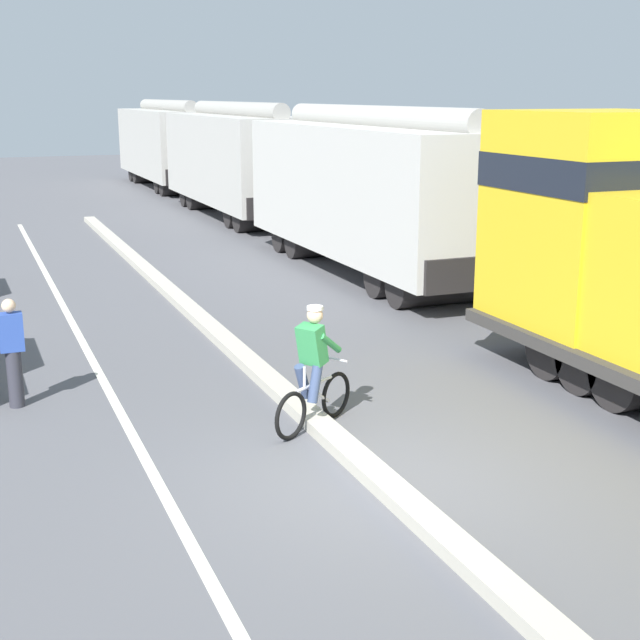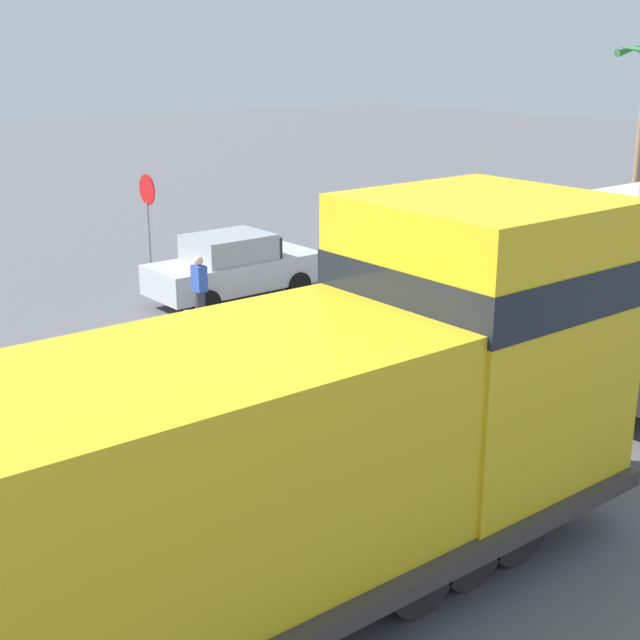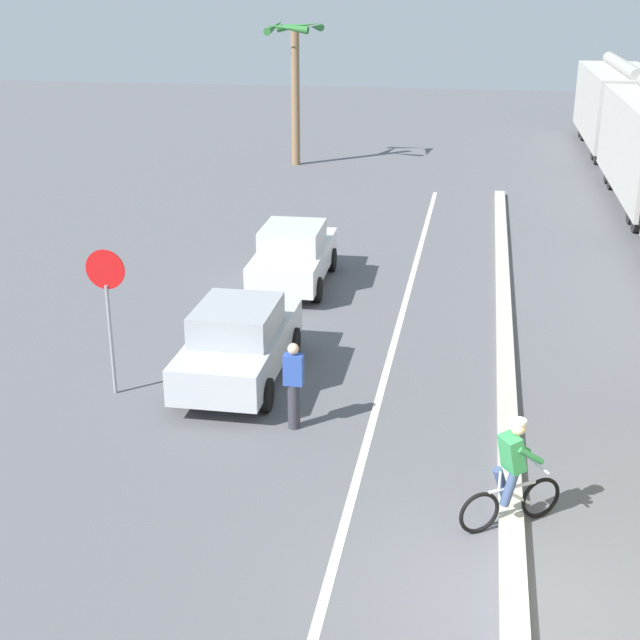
% 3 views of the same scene
% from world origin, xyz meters
% --- Properties ---
extents(ground_plane, '(120.00, 120.00, 0.00)m').
position_xyz_m(ground_plane, '(0.00, 0.00, 0.00)').
color(ground_plane, '#56565B').
extents(median_curb, '(0.36, 36.00, 0.16)m').
position_xyz_m(median_curb, '(0.00, 6.00, 0.08)').
color(median_curb, '#B2AD9E').
rests_on(median_curb, ground).
extents(lane_stripe, '(0.14, 36.00, 0.01)m').
position_xyz_m(lane_stripe, '(-2.40, 6.00, 0.00)').
color(lane_stripe, silver).
rests_on(lane_stripe, ground).
extents(hopper_car_lead, '(2.90, 10.60, 4.18)m').
position_xyz_m(hopper_car_lead, '(5.35, 11.52, 2.08)').
color(hopper_car_lead, beige).
rests_on(hopper_car_lead, ground).
extents(hopper_car_middle, '(2.90, 10.60, 4.18)m').
position_xyz_m(hopper_car_middle, '(5.35, 23.12, 2.08)').
color(hopper_car_middle, '#B3B0A8').
rests_on(hopper_car_middle, ground).
extents(hopper_car_trailing, '(2.90, 10.60, 4.18)m').
position_xyz_m(hopper_car_trailing, '(5.35, 34.72, 2.08)').
color(hopper_car_trailing, '#B1AEA6').
rests_on(hopper_car_trailing, ground).
extents(cyclist, '(1.47, 0.97, 1.71)m').
position_xyz_m(cyclist, '(-0.04, 1.89, 0.82)').
color(cyclist, black).
rests_on(cyclist, ground).
extents(pedestrian_by_cars, '(0.34, 0.22, 1.62)m').
position_xyz_m(pedestrian_by_cars, '(-3.75, 4.33, 0.85)').
color(pedestrian_by_cars, '#33333D').
rests_on(pedestrian_by_cars, ground).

